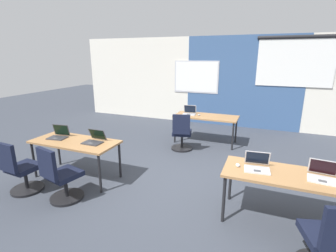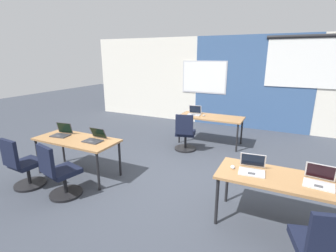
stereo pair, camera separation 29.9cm
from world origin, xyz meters
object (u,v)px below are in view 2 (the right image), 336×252
chair_far_left (185,135)px  desk_near_left (77,142)px  mouse_far_left (204,115)px  laptop_near_left_end (62,133)px  desk_near_right (281,182)px  chair_near_left_end (23,167)px  laptop_near_left_inner (95,138)px  laptop_near_right_end (319,180)px  chair_near_left_inner (60,175)px  laptop_near_right_inner (252,168)px  mouse_near_right_inner (233,167)px  desk_far_center (211,119)px  laptop_far_left (194,113)px

chair_far_left → desk_near_left: bearing=42.8°
mouse_far_left → laptop_near_left_end: laptop_near_left_end is taller
desk_near_left → desk_near_right: bearing=0.0°
laptop_near_left_end → chair_near_left_end: (-0.07, -0.82, -0.39)m
laptop_near_left_inner → laptop_near_right_end: laptop_near_right_end is taller
laptop_near_right_end → desk_near_left: bearing=-173.8°
desk_near_right → chair_near_left_inner: chair_near_left_inner is taller
laptop_near_right_inner → laptop_near_left_inner: bearing=173.2°
desk_near_left → chair_near_left_end: bearing=-121.4°
chair_near_left_end → laptop_near_right_end: (4.38, 0.79, 0.39)m
mouse_near_right_inner → laptop_near_left_inner: 2.50m
desk_near_left → desk_far_center: size_ratio=1.00×
desk_near_right → laptop_near_left_end: size_ratio=4.37×
laptop_near_right_inner → chair_near_left_inner: bearing=-171.0°
desk_near_left → chair_far_left: size_ratio=1.74×
desk_near_left → chair_near_left_end: size_ratio=1.74×
laptop_near_left_inner → chair_near_left_inner: bearing=-94.2°
desk_near_left → laptop_near_right_inner: (3.13, 0.01, 0.11)m
chair_near_left_inner → mouse_far_left: chair_near_left_inner is taller
chair_near_left_inner → mouse_far_left: size_ratio=8.81×
laptop_near_left_end → chair_near_left_end: size_ratio=0.40×
mouse_near_right_inner → laptop_near_left_end: 3.29m
laptop_near_left_inner → laptop_far_left: laptop_far_left is taller
laptop_near_left_inner → chair_near_left_inner: 0.88m
desk_near_left → mouse_far_left: size_ratio=15.33×
desk_near_right → laptop_far_left: laptop_far_left is taller
laptop_far_left → mouse_far_left: bearing=-14.4°
laptop_near_right_inner → chair_near_left_inner: size_ratio=0.39×
chair_near_left_end → desk_near_left: bearing=-117.5°
laptop_near_left_inner → chair_near_left_inner: (-0.06, -0.79, -0.39)m
desk_far_center → laptop_far_left: laptop_far_left is taller
laptop_near_left_inner → laptop_far_left: 2.89m
desk_near_right → laptop_near_left_inner: size_ratio=4.84×
chair_near_left_inner → mouse_near_right_inner: bearing=-151.8°
mouse_near_right_inner → laptop_near_left_end: size_ratio=0.30×
mouse_near_right_inner → mouse_far_left: 3.06m
laptop_near_right_inner → desk_far_center: bearing=110.7°
chair_near_left_end → laptop_near_right_end: 4.47m
laptop_near_left_end → mouse_near_right_inner: bearing=-8.5°
mouse_near_right_inner → mouse_far_left: (-1.31, 2.77, 0.00)m
desk_near_left → laptop_far_left: bearing=65.1°
laptop_near_right_inner → chair_near_left_end: 3.71m
laptop_near_right_end → desk_near_right: bearing=-172.0°
desk_near_right → laptop_near_right_inner: laptop_near_right_inner is taller
desk_far_center → chair_near_left_inner: size_ratio=1.74×
chair_far_left → laptop_near_left_end: (-1.76, -2.01, 0.39)m
desk_far_center → laptop_near_left_inner: bearing=-116.6°
mouse_near_right_inner → mouse_far_left: bearing=115.3°
desk_near_left → desk_near_right: size_ratio=1.00×
chair_far_left → chair_near_left_end: size_ratio=1.00×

